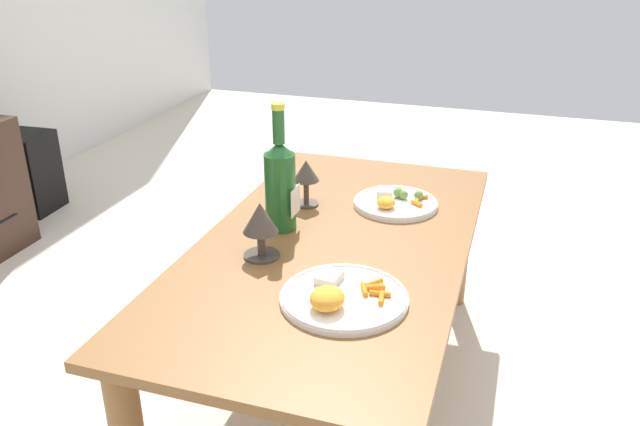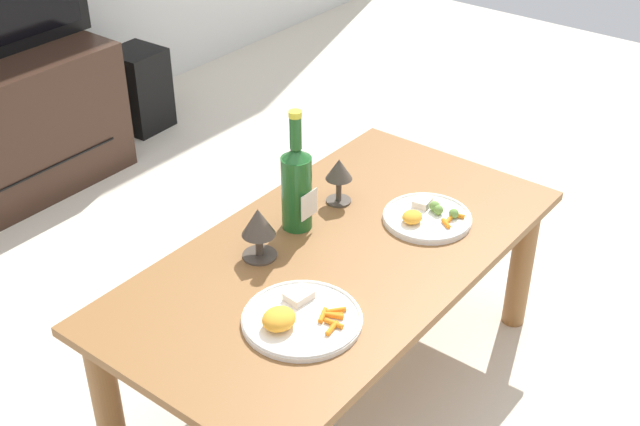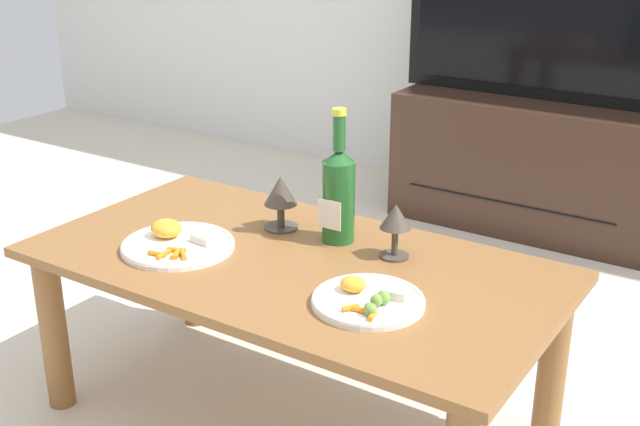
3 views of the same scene
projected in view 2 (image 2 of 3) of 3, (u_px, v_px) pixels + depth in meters
The scene contains 8 objects.
ground_plane at pixel (335, 385), 2.40m from camera, with size 6.40×6.40×0.00m, color beige.
dining_table at pixel (337, 277), 2.19m from camera, with size 1.28×0.67×0.47m.
floor_speaker at pixel (139, 89), 3.69m from camera, with size 0.21×0.21×0.36m, color black.
wine_bottle at pixel (297, 184), 2.18m from camera, with size 0.08×0.08×0.34m.
goblet_left at pixel (258, 225), 2.08m from camera, with size 0.09×0.09×0.14m.
goblet_right at pixel (339, 172), 2.30m from camera, with size 0.08×0.08×0.14m.
dinner_plate_left at pixel (299, 318), 1.90m from camera, with size 0.28×0.28×0.06m.
dinner_plate_right at pixel (427, 217), 2.27m from camera, with size 0.24×0.24×0.04m.
Camera 2 is at (-1.41, -1.04, 1.71)m, focal length 46.75 mm.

